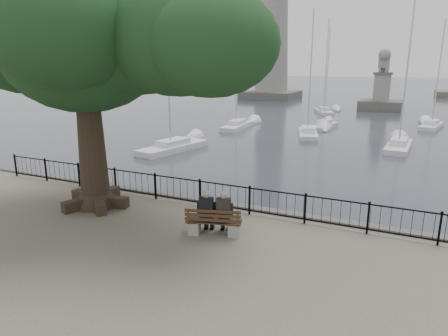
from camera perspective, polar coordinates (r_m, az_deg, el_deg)
The scene contains 15 objects.
harbor at distance 15.39m, azimuth 0.79°, elevation -7.16°, with size 260.00×260.00×1.20m.
railing at distance 14.59m, azimuth -0.00°, elevation -3.96°, with size 22.06×0.06×1.00m.
bench at distance 12.62m, azimuth -1.47°, elevation -8.17°, with size 1.82×1.01×0.92m.
person_left at distance 12.62m, azimuth -2.42°, elevation -6.47°, with size 0.56×0.79×1.46m.
person_right at distance 12.54m, azimuth 0.04°, elevation -6.60°, with size 0.56×0.79×1.46m.
tree at distance 14.70m, azimuth -16.62°, elevation 18.00°, with size 11.59×8.09×9.46m.
lighthouse at distance 76.13m, azimuth 6.99°, elevation 19.14°, with size 9.53×9.53×29.32m.
lion_monument at distance 60.25m, azimuth 21.54°, elevation 9.69°, with size 5.56×5.56×8.31m.
sailboat_a at distance 29.67m, azimuth -7.28°, elevation 3.08°, with size 2.88×6.36×11.88m.
sailboat_b at distance 36.35m, azimuth 11.93°, elevation 5.00°, with size 2.88×5.67×10.85m.
sailboat_c at distance 32.68m, azimuth 23.69°, elevation 3.04°, with size 1.87×5.65×11.63m.
sailboat_e at distance 39.90m, azimuth 1.91°, elevation 6.23°, with size 2.05×5.91×13.45m.
sailboat_f at distance 41.42m, azimuth 14.16°, elevation 6.01°, with size 2.00×4.96×9.91m.
sailboat_g at distance 45.06m, azimuth 27.52°, elevation 5.47°, with size 2.53×5.52×10.50m.
sailboat_h at distance 53.89m, azimuth 14.05°, elevation 7.97°, with size 3.47×5.43×11.84m.
Camera 1 is at (5.83, -10.04, 5.22)m, focal length 32.00 mm.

